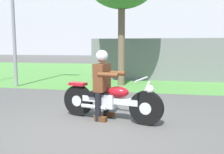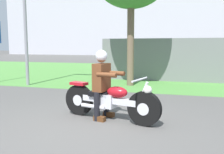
{
  "view_description": "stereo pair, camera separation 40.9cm",
  "coord_description": "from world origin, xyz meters",
  "views": [
    {
      "loc": [
        1.3,
        -4.0,
        1.49
      ],
      "look_at": [
        0.31,
        0.95,
        0.85
      ],
      "focal_mm": 39.56,
      "sensor_mm": 36.0,
      "label": 1
    },
    {
      "loc": [
        1.7,
        -3.9,
        1.49
      ],
      "look_at": [
        0.31,
        0.95,
        0.85
      ],
      "focal_mm": 39.56,
      "sensor_mm": 36.0,
      "label": 2
    }
  ],
  "objects": [
    {
      "name": "ground",
      "position": [
        0.0,
        0.0,
        0.0
      ],
      "size": [
        120.0,
        120.0,
        0.0
      ],
      "primitive_type": "plane",
      "color": "#565451"
    },
    {
      "name": "stadium_facade",
      "position": [
        -0.29,
        36.89,
        8.36
      ],
      "size": [
        54.61,
        8.0,
        16.72
      ],
      "primitive_type": "cube",
      "color": "silver",
      "rests_on": "ground"
    },
    {
      "name": "motorcycle_lead",
      "position": [
        0.32,
        0.75,
        0.4
      ],
      "size": [
        2.14,
        0.81,
        0.89
      ],
      "rotation": [
        0.0,
        0.0,
        -0.24
      ],
      "color": "black",
      "rests_on": "ground"
    },
    {
      "name": "fence_segment",
      "position": [
        1.75,
        6.64,
        0.9
      ],
      "size": [
        7.0,
        0.06,
        1.8
      ],
      "primitive_type": "cube",
      "color": "slate",
      "rests_on": "ground"
    },
    {
      "name": "grass_verge",
      "position": [
        0.0,
        9.76,
        0.0
      ],
      "size": [
        60.0,
        12.0,
        0.01
      ],
      "primitive_type": "cube",
      "color": "#549342",
      "rests_on": "ground"
    },
    {
      "name": "rider_lead",
      "position": [
        0.16,
        0.79,
        0.82
      ],
      "size": [
        0.62,
        0.55,
        1.41
      ],
      "rotation": [
        0.0,
        0.0,
        -0.24
      ],
      "color": "black",
      "rests_on": "ground"
    }
  ]
}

